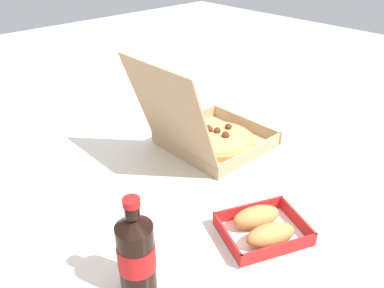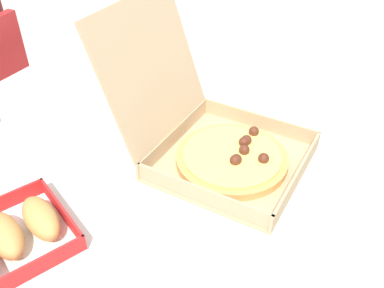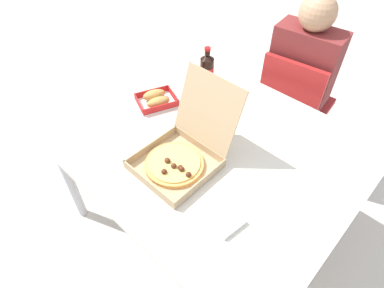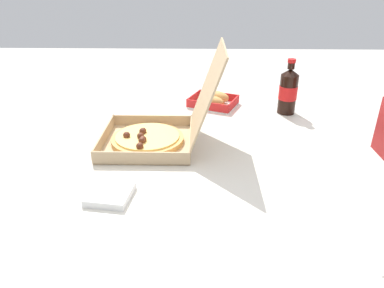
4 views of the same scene
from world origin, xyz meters
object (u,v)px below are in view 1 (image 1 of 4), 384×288
at_px(pizza_box_open, 208,134).
at_px(napkin_pile, 167,107).
at_px(bread_side_box, 263,228).
at_px(cola_bottle, 136,253).

xyz_separation_m(pizza_box_open, napkin_pile, (0.32, -0.09, -0.04)).
distance_m(bread_side_box, napkin_pile, 0.76).
distance_m(pizza_box_open, cola_bottle, 0.59).
xyz_separation_m(bread_side_box, napkin_pile, (0.70, -0.29, -0.02)).
bearing_deg(pizza_box_open, bread_side_box, 152.45).
bearing_deg(napkin_pile, cola_bottle, 136.48).
height_order(pizza_box_open, cola_bottle, pizza_box_open).
distance_m(cola_bottle, napkin_pile, 0.87).
bearing_deg(cola_bottle, napkin_pile, -43.52).
bearing_deg(napkin_pile, bread_side_box, 157.27).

